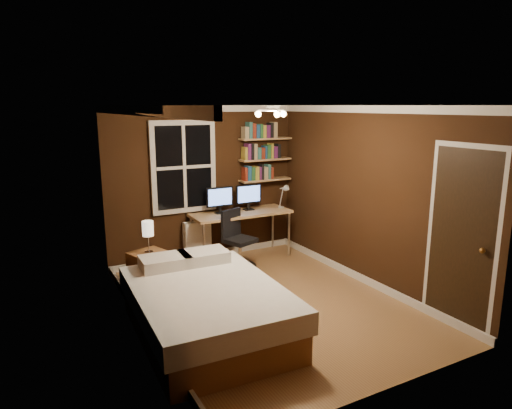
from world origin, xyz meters
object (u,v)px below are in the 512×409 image
bed (206,308)px  desk_lamp (284,196)px  monitor_right (249,197)px  office_chair (238,247)px  nightstand (150,272)px  desk (241,216)px  radiator (197,241)px  monitor_left (220,200)px  bedside_lamp (148,237)px

bed → desk_lamp: (2.25, 2.03, 0.70)m
monitor_right → office_chair: (-0.45, -0.49, -0.66)m
nightstand → office_chair: 1.50m
desk → office_chair: bearing=-122.5°
radiator → monitor_left: 0.77m
desk → desk_lamp: bearing=-9.4°
bed → desk: size_ratio=1.30×
desk → monitor_right: 0.34m
office_chair → bed: bearing=-146.1°
bedside_lamp → desk: 1.87m
bed → radiator: 2.50m
desk_lamp → desk: bearing=170.6°
nightstand → office_chair: office_chair is taller
desk → office_chair: size_ratio=1.79×
radiator → monitor_right: 1.11m
radiator → office_chair: (0.43, -0.62, 0.01)m
desk → bedside_lamp: bearing=-157.9°
bedside_lamp → office_chair: bearing=11.3°
radiator → monitor_right: bearing=-8.5°
desk → bed: bearing=-124.9°
monitor_left → monitor_right: size_ratio=1.00×
office_chair → monitor_left: bearing=78.1°
office_chair → radiator: bearing=104.1°
monitor_left → monitor_right: same height
bed → monitor_left: 2.62m
bedside_lamp → desk_lamp: desk_lamp is taller
monitor_left → office_chair: 0.83m
desk_lamp → monitor_left: bearing=169.2°
monitor_left → desk_lamp: size_ratio=1.03×
bedside_lamp → monitor_left: bearing=29.4°
bed → bedside_lamp: bedside_lamp is taller
desk → monitor_left: monitor_left is taller
monitor_left → bedside_lamp: bearing=-150.6°
bed → monitor_left: (1.16, 2.24, 0.70)m
monitor_left → monitor_right: 0.52m
radiator → desk_lamp: 1.63m
office_chair → desk_lamp: bearing=-4.9°
desk → monitor_left: (-0.34, 0.08, 0.28)m
bed → office_chair: size_ratio=2.33×
desk → desk_lamp: 0.81m
desk → desk_lamp: size_ratio=3.77×
nightstand → bed: bearing=-99.3°
bed → bedside_lamp: size_ratio=4.96×
nightstand → monitor_right: monitor_right is taller
bed → monitor_left: bearing=64.9°
nightstand → bedside_lamp: 0.50m
monitor_left → bed: bearing=-117.5°
monitor_right → desk_lamp: 0.60m
bed → office_chair: 2.14m
radiator → desk: bearing=-17.2°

